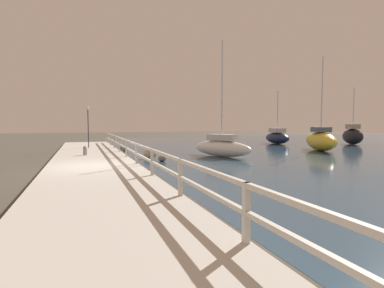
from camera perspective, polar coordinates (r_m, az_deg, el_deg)
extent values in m
plane|color=#4C473D|center=(13.81, -18.20, -4.92)|extent=(120.00, 120.00, 0.00)
cube|color=beige|center=(13.79, -18.21, -4.43)|extent=(3.94, 36.00, 0.24)
cube|color=beige|center=(4.77, 10.30, -12.75)|extent=(0.10, 0.10, 0.94)
cube|color=beige|center=(7.66, -2.21, -6.34)|extent=(0.10, 0.10, 0.94)
cube|color=beige|center=(10.75, -7.60, -3.41)|extent=(0.10, 0.10, 0.94)
cube|color=beige|center=(13.91, -10.54, -1.79)|extent=(0.10, 0.10, 0.94)
cube|color=beige|center=(17.10, -12.39, -0.76)|extent=(0.10, 0.10, 0.94)
cube|color=beige|center=(20.30, -13.66, -0.06)|extent=(0.10, 0.10, 0.94)
cube|color=beige|center=(23.52, -14.58, 0.45)|extent=(0.10, 0.10, 0.94)
cube|color=beige|center=(26.74, -15.27, 0.84)|extent=(0.10, 0.10, 0.94)
cube|color=beige|center=(29.97, -15.82, 1.14)|extent=(0.10, 0.10, 0.94)
cube|color=beige|center=(13.87, -10.57, -0.01)|extent=(0.09, 32.50, 0.08)
cube|color=beige|center=(13.91, -10.54, -1.79)|extent=(0.09, 32.50, 0.08)
ellipsoid|color=#666056|center=(16.42, -5.70, -2.77)|extent=(0.46, 0.41, 0.34)
ellipsoid|color=gray|center=(25.25, -13.47, -0.59)|extent=(0.39, 0.35, 0.29)
ellipsoid|color=slate|center=(23.24, -12.61, -0.85)|extent=(0.50, 0.45, 0.37)
ellipsoid|color=gray|center=(17.75, -8.02, -1.90)|extent=(0.77, 0.69, 0.58)
cylinder|color=gray|center=(18.55, -19.70, -1.39)|extent=(0.22, 0.22, 0.40)
sphere|color=gray|center=(18.53, -19.71, -0.66)|extent=(0.20, 0.20, 0.20)
cylinder|color=#2D2D33|center=(24.26, -19.16, 2.77)|extent=(0.07, 0.07, 2.90)
sphere|color=beige|center=(24.28, -19.24, 6.46)|extent=(0.22, 0.22, 0.22)
ellipsoid|color=white|center=(18.89, 5.66, -0.86)|extent=(2.83, 4.50, 1.01)
cube|color=beige|center=(18.85, 5.67, 1.25)|extent=(1.48, 2.05, 0.39)
cylinder|color=silver|center=(18.94, 5.73, 10.05)|extent=(0.09, 0.09, 6.19)
ellipsoid|color=#192347|center=(32.11, 15.89, 1.09)|extent=(2.13, 4.32, 1.15)
cube|color=beige|center=(32.08, 15.92, 2.53)|extent=(1.32, 1.90, 0.46)
cylinder|color=silver|center=(32.10, 15.98, 5.92)|extent=(0.09, 0.09, 4.26)
ellipsoid|color=black|center=(34.03, 28.25, 1.26)|extent=(2.42, 3.48, 1.55)
cube|color=#9E937F|center=(34.00, 28.31, 2.95)|extent=(1.31, 1.47, 0.46)
cylinder|color=silver|center=(34.04, 28.41, 6.01)|extent=(0.09, 0.09, 4.09)
ellipsoid|color=gold|center=(25.10, 23.29, 0.49)|extent=(3.48, 5.23, 1.42)
cube|color=#4C566B|center=(25.07, 23.34, 2.55)|extent=(1.63, 1.87, 0.39)
cylinder|color=silver|center=(25.16, 23.51, 8.62)|extent=(0.09, 0.09, 5.71)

